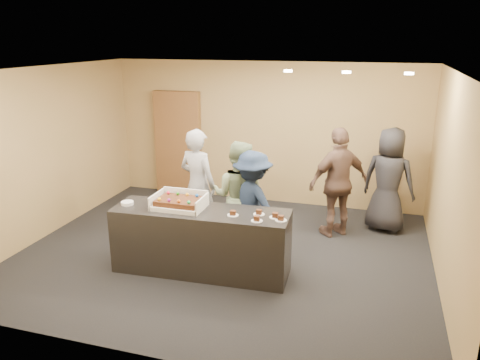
{
  "coord_description": "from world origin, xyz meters",
  "views": [
    {
      "loc": [
        2.08,
        -6.09,
        3.14
      ],
      "look_at": [
        0.25,
        0.0,
        1.17
      ],
      "focal_mm": 35.0,
      "sensor_mm": 36.0,
      "label": 1
    }
  ],
  "objects_px": {
    "person_brown_extra": "(339,183)",
    "person_dark_suit": "(389,180)",
    "person_sage_man": "(238,196)",
    "cake_box": "(180,204)",
    "sheet_cake": "(179,201)",
    "serving_counter": "(201,241)",
    "storage_cabinet": "(178,144)",
    "person_server_grey": "(198,185)",
    "person_navy_man": "(253,203)",
    "plate_stack": "(127,203)"
  },
  "relations": [
    {
      "from": "storage_cabinet",
      "to": "person_dark_suit",
      "type": "relative_size",
      "value": 1.2
    },
    {
      "from": "plate_stack",
      "to": "person_navy_man",
      "type": "distance_m",
      "value": 1.79
    },
    {
      "from": "serving_counter",
      "to": "person_brown_extra",
      "type": "bearing_deg",
      "value": 44.71
    },
    {
      "from": "storage_cabinet",
      "to": "person_sage_man",
      "type": "bearing_deg",
      "value": -48.0
    },
    {
      "from": "cake_box",
      "to": "storage_cabinet",
      "type": "bearing_deg",
      "value": 114.37
    },
    {
      "from": "serving_counter",
      "to": "person_dark_suit",
      "type": "height_order",
      "value": "person_dark_suit"
    },
    {
      "from": "sheet_cake",
      "to": "person_dark_suit",
      "type": "bearing_deg",
      "value": 39.5
    },
    {
      "from": "cake_box",
      "to": "person_brown_extra",
      "type": "distance_m",
      "value": 2.65
    },
    {
      "from": "serving_counter",
      "to": "storage_cabinet",
      "type": "xyz_separation_m",
      "value": [
        -1.67,
        3.03,
        0.6
      ]
    },
    {
      "from": "storage_cabinet",
      "to": "person_sage_man",
      "type": "height_order",
      "value": "storage_cabinet"
    },
    {
      "from": "cake_box",
      "to": "person_server_grey",
      "type": "xyz_separation_m",
      "value": [
        -0.15,
        1.04,
        -0.05
      ]
    },
    {
      "from": "serving_counter",
      "to": "sheet_cake",
      "type": "bearing_deg",
      "value": 177.17
    },
    {
      "from": "plate_stack",
      "to": "person_sage_man",
      "type": "relative_size",
      "value": 0.1
    },
    {
      "from": "storage_cabinet",
      "to": "cake_box",
      "type": "bearing_deg",
      "value": -65.63
    },
    {
      "from": "plate_stack",
      "to": "person_brown_extra",
      "type": "bearing_deg",
      "value": 34.99
    },
    {
      "from": "person_navy_man",
      "to": "cake_box",
      "type": "bearing_deg",
      "value": 65.25
    },
    {
      "from": "serving_counter",
      "to": "person_sage_man",
      "type": "height_order",
      "value": "person_sage_man"
    },
    {
      "from": "person_dark_suit",
      "to": "serving_counter",
      "type": "bearing_deg",
      "value": 59.59
    },
    {
      "from": "sheet_cake",
      "to": "storage_cabinet",
      "type": "bearing_deg",
      "value": 114.18
    },
    {
      "from": "serving_counter",
      "to": "cake_box",
      "type": "height_order",
      "value": "cake_box"
    },
    {
      "from": "person_server_grey",
      "to": "person_brown_extra",
      "type": "relative_size",
      "value": 1.0
    },
    {
      "from": "cake_box",
      "to": "person_navy_man",
      "type": "bearing_deg",
      "value": 41.18
    },
    {
      "from": "person_sage_man",
      "to": "person_brown_extra",
      "type": "height_order",
      "value": "person_brown_extra"
    },
    {
      "from": "cake_box",
      "to": "sheet_cake",
      "type": "xyz_separation_m",
      "value": [
        -0.0,
        -0.03,
        0.05
      ]
    },
    {
      "from": "serving_counter",
      "to": "person_navy_man",
      "type": "height_order",
      "value": "person_navy_man"
    },
    {
      "from": "person_brown_extra",
      "to": "person_dark_suit",
      "type": "xyz_separation_m",
      "value": [
        0.77,
        0.44,
        -0.02
      ]
    },
    {
      "from": "plate_stack",
      "to": "person_navy_man",
      "type": "height_order",
      "value": "person_navy_man"
    },
    {
      "from": "person_server_grey",
      "to": "person_sage_man",
      "type": "bearing_deg",
      "value": -177.12
    },
    {
      "from": "person_server_grey",
      "to": "person_brown_extra",
      "type": "xyz_separation_m",
      "value": [
        2.12,
        0.74,
        0.0
      ]
    },
    {
      "from": "serving_counter",
      "to": "person_server_grey",
      "type": "relative_size",
      "value": 1.34
    },
    {
      "from": "plate_stack",
      "to": "person_server_grey",
      "type": "bearing_deg",
      "value": 62.84
    },
    {
      "from": "person_sage_man",
      "to": "storage_cabinet",
      "type": "bearing_deg",
      "value": -47.77
    },
    {
      "from": "person_navy_man",
      "to": "plate_stack",
      "type": "bearing_deg",
      "value": 52.08
    },
    {
      "from": "storage_cabinet",
      "to": "person_server_grey",
      "type": "xyz_separation_m",
      "value": [
        1.21,
        -1.97,
        -0.16
      ]
    },
    {
      "from": "person_sage_man",
      "to": "person_dark_suit",
      "type": "distance_m",
      "value": 2.56
    },
    {
      "from": "cake_box",
      "to": "person_dark_suit",
      "type": "height_order",
      "value": "person_dark_suit"
    },
    {
      "from": "cake_box",
      "to": "person_dark_suit",
      "type": "bearing_deg",
      "value": 39.18
    },
    {
      "from": "person_brown_extra",
      "to": "storage_cabinet",
      "type": "bearing_deg",
      "value": -58.8
    },
    {
      "from": "serving_counter",
      "to": "plate_stack",
      "type": "relative_size",
      "value": 13.89
    },
    {
      "from": "person_server_grey",
      "to": "serving_counter",
      "type": "bearing_deg",
      "value": 130.17
    },
    {
      "from": "serving_counter",
      "to": "person_server_grey",
      "type": "xyz_separation_m",
      "value": [
        -0.46,
        1.07,
        0.44
      ]
    },
    {
      "from": "person_sage_man",
      "to": "sheet_cake",
      "type": "bearing_deg",
      "value": 57.52
    },
    {
      "from": "serving_counter",
      "to": "person_sage_man",
      "type": "distance_m",
      "value": 1.0
    },
    {
      "from": "person_navy_man",
      "to": "serving_counter",
      "type": "bearing_deg",
      "value": 79.32
    },
    {
      "from": "person_server_grey",
      "to": "cake_box",
      "type": "bearing_deg",
      "value": 115.15
    },
    {
      "from": "storage_cabinet",
      "to": "person_sage_man",
      "type": "xyz_separation_m",
      "value": [
        1.93,
        -2.15,
        -0.21
      ]
    },
    {
      "from": "plate_stack",
      "to": "person_server_grey",
      "type": "distance_m",
      "value": 1.3
    },
    {
      "from": "serving_counter",
      "to": "person_sage_man",
      "type": "xyz_separation_m",
      "value": [
        0.26,
        0.89,
        0.39
      ]
    },
    {
      "from": "plate_stack",
      "to": "person_server_grey",
      "type": "xyz_separation_m",
      "value": [
        0.59,
        1.15,
        -0.03
      ]
    },
    {
      "from": "plate_stack",
      "to": "person_sage_man",
      "type": "height_order",
      "value": "person_sage_man"
    }
  ]
}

